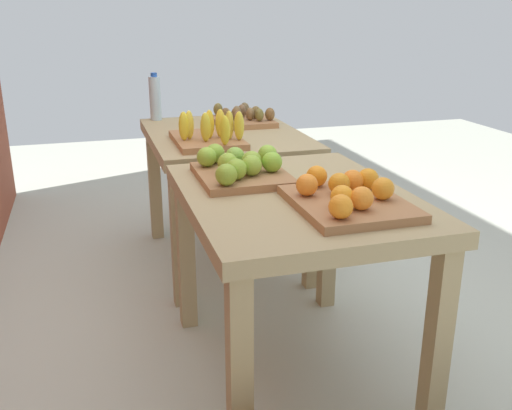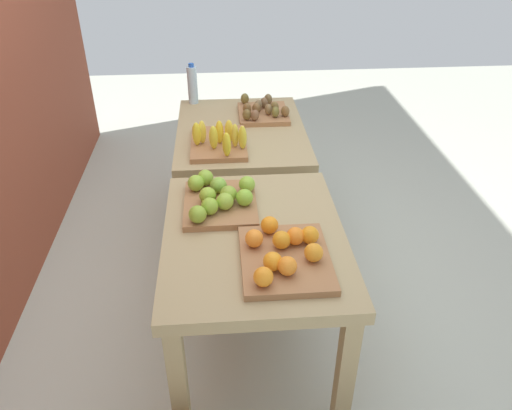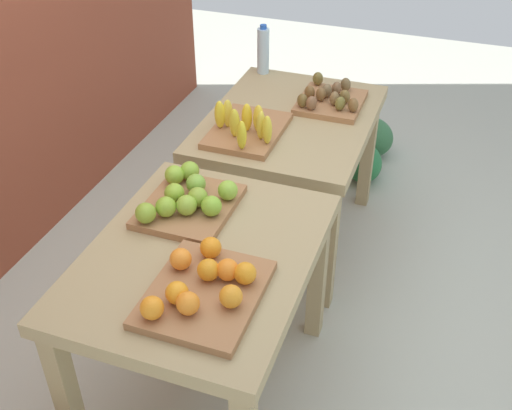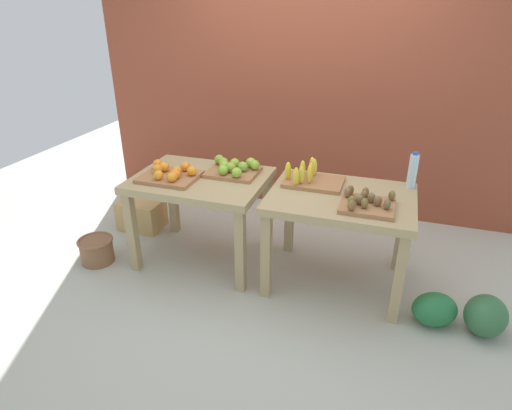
% 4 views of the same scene
% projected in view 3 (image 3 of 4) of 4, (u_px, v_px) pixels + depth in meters
% --- Properties ---
extents(ground_plane, '(8.00, 8.00, 0.00)m').
position_uv_depth(ground_plane, '(253.00, 299.00, 3.11)').
color(ground_plane, '#B1B4A4').
extents(display_table_left, '(1.04, 0.80, 0.75)m').
position_uv_depth(display_table_left, '(201.00, 275.00, 2.31)').
color(display_table_left, tan).
rests_on(display_table_left, ground_plane).
extents(display_table_right, '(1.04, 0.80, 0.75)m').
position_uv_depth(display_table_right, '(290.00, 136.00, 3.17)').
color(display_table_right, tan).
rests_on(display_table_right, ground_plane).
extents(orange_bin, '(0.44, 0.36, 0.11)m').
position_uv_depth(orange_bin, '(204.00, 287.00, 2.04)').
color(orange_bin, '#A36F45').
rests_on(orange_bin, display_table_left).
extents(apple_bin, '(0.43, 0.35, 0.11)m').
position_uv_depth(apple_bin, '(188.00, 199.00, 2.44)').
color(apple_bin, '#A36F45').
rests_on(apple_bin, display_table_left).
extents(banana_crate, '(0.45, 0.33, 0.17)m').
position_uv_depth(banana_crate, '(247.00, 128.00, 2.91)').
color(banana_crate, '#A36F45').
rests_on(banana_crate, display_table_right).
extents(kiwi_bin, '(0.36, 0.33, 0.10)m').
position_uv_depth(kiwi_bin, '(330.00, 99.00, 3.18)').
color(kiwi_bin, '#A36F45').
rests_on(kiwi_bin, display_table_right).
extents(water_bottle, '(0.07, 0.07, 0.28)m').
position_uv_depth(water_bottle, '(263.00, 50.00, 3.47)').
color(water_bottle, silver).
rests_on(water_bottle, display_table_right).
extents(watermelon_pile, '(0.68, 0.38, 0.27)m').
position_uv_depth(watermelon_pile, '(367.00, 147.00, 4.08)').
color(watermelon_pile, '#30653B').
rests_on(watermelon_pile, ground_plane).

